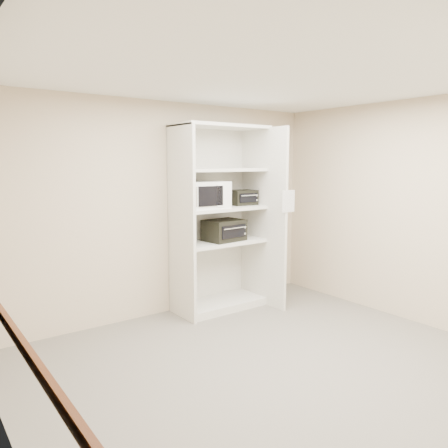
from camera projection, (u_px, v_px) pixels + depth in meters
floor at (272, 367)px, 4.18m from camera, size 4.50×4.00×0.01m
ceiling at (277, 75)px, 3.80m from camera, size 4.50×4.00×0.01m
wall_back at (167, 209)px, 5.59m from camera, size 4.50×0.02×2.70m
wall_left at (3, 260)px, 2.67m from camera, size 0.02×4.00×2.70m
wall_right at (410, 212)px, 5.31m from camera, size 0.02×4.00×2.70m
shelving_unit at (223, 224)px, 5.77m from camera, size 1.24×0.92×2.42m
microwave at (204, 195)px, 5.49m from camera, size 0.58×0.45×0.34m
toaster_oven_upper at (242, 197)px, 5.94m from camera, size 0.36×0.28×0.20m
toaster_oven_lower at (224, 230)px, 5.75m from camera, size 0.53×0.42×0.28m
paper_sign at (289, 201)px, 5.56m from camera, size 0.22×0.01×0.27m
chair_rail at (12, 330)px, 2.75m from camera, size 0.04×3.98×0.08m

